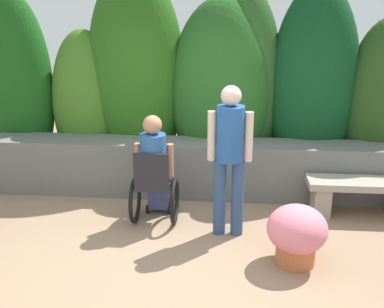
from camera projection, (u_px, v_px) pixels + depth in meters
The scene contains 7 objects.
ground_plane at pixel (186, 262), 4.76m from camera, with size 13.39×13.39×0.00m, color #94755B.
stone_retaining_wall at pixel (199, 168), 6.38m from camera, with size 5.79×0.56×0.75m, color slate.
hedge_backdrop at pixel (201, 89), 6.64m from camera, with size 6.26×1.06×3.07m.
stone_bench at pixel (361, 193), 5.73m from camera, with size 1.31×0.42×0.47m.
person_in_wheelchair at pixel (155, 173), 5.49m from camera, with size 0.53×0.66×1.33m.
person_standing_companion at pixel (230, 151), 5.06m from camera, with size 0.49×0.30×1.71m.
flower_pot_small_foreground at pixel (297, 233), 4.65m from camera, with size 0.60×0.60×0.63m.
Camera 1 is at (0.43, -4.16, 2.52)m, focal length 43.50 mm.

